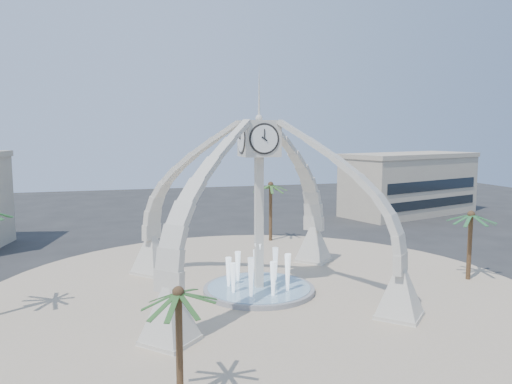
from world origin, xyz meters
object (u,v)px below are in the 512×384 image
object	(u,v)px
palm_north	(271,185)
palm_south	(178,294)
clock_tower	(259,203)
fountain	(259,289)
palm_east	(471,215)

from	to	relation	value
palm_north	palm_south	xyz separation A→B (m)	(-13.17, -29.48, -1.16)
clock_tower	palm_south	world-z (taller)	clock_tower
fountain	palm_east	bearing A→B (deg)	-4.79
palm_north	clock_tower	bearing A→B (deg)	-109.96
fountain	palm_east	distance (m)	17.37
palm_east	fountain	bearing A→B (deg)	175.21
palm_east	palm_south	size ratio (longest dim) A/B	1.08
palm_east	palm_north	world-z (taller)	palm_north
clock_tower	palm_east	world-z (taller)	clock_tower
clock_tower	fountain	world-z (taller)	clock_tower
fountain	palm_east	size ratio (longest dim) A/B	1.36
clock_tower	fountain	xyz separation A→B (m)	(0.00, 0.00, -6.20)
fountain	palm_south	xyz separation A→B (m)	(-7.26, -13.24, 4.49)
palm_east	palm_south	world-z (taller)	palm_east
clock_tower	palm_south	distance (m)	15.20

